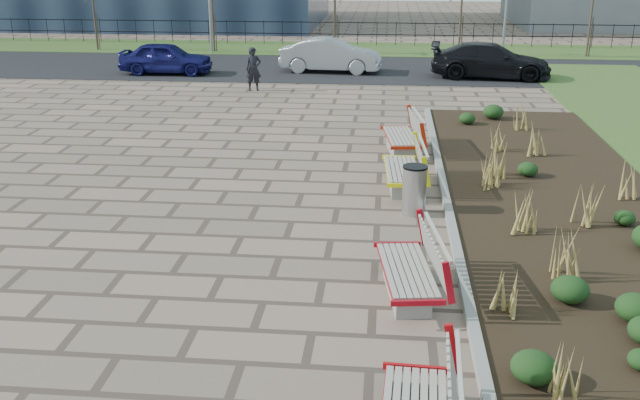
# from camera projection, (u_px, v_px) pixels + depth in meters

# --- Properties ---
(ground) EXTENTS (120.00, 120.00, 0.00)m
(ground) POSITION_uv_depth(u_px,v_px,m) (195.00, 328.00, 10.13)
(ground) COLOR #816858
(ground) RESTS_ON ground
(planting_bed) EXTENTS (4.50, 18.00, 0.10)m
(planting_bed) POSITION_uv_depth(u_px,v_px,m) (566.00, 214.00, 14.24)
(planting_bed) COLOR black
(planting_bed) RESTS_ON ground
(planting_curb) EXTENTS (0.16, 18.00, 0.15)m
(planting_curb) POSITION_uv_depth(u_px,v_px,m) (448.00, 209.00, 14.44)
(planting_curb) COLOR gray
(planting_curb) RESTS_ON ground
(grass_verge_far) EXTENTS (80.00, 5.00, 0.04)m
(grass_verge_far) POSITION_uv_depth(u_px,v_px,m) (337.00, 49.00, 36.32)
(grass_verge_far) COLOR #33511E
(grass_verge_far) RESTS_ON ground
(road) EXTENTS (80.00, 7.00, 0.02)m
(road) POSITION_uv_depth(u_px,v_px,m) (327.00, 69.00, 30.71)
(road) COLOR black
(road) RESTS_ON ground
(bench_b) EXTENTS (1.18, 2.20, 1.00)m
(bench_b) POSITION_uv_depth(u_px,v_px,m) (407.00, 266.00, 10.88)
(bench_b) COLOR #AD0B18
(bench_b) RESTS_ON ground
(bench_c) EXTENTS (1.02, 2.15, 1.00)m
(bench_c) POSITION_uv_depth(u_px,v_px,m) (402.00, 167.00, 15.66)
(bench_c) COLOR #FFFA0D
(bench_c) RESTS_ON ground
(bench_d) EXTENTS (1.16, 2.20, 1.00)m
(bench_d) POSITION_uv_depth(u_px,v_px,m) (401.00, 134.00, 18.35)
(bench_d) COLOR #B4240C
(bench_d) RESTS_ON ground
(litter_bin) EXTENTS (0.48, 0.48, 0.99)m
(litter_bin) POSITION_uv_depth(u_px,v_px,m) (414.00, 191.00, 14.20)
(litter_bin) COLOR #B2B2B7
(litter_bin) RESTS_ON ground
(pedestrian) EXTENTS (0.67, 0.54, 1.58)m
(pedestrian) POSITION_uv_depth(u_px,v_px,m) (253.00, 69.00, 25.98)
(pedestrian) COLOR black
(pedestrian) RESTS_ON ground
(car_blue) EXTENTS (3.79, 1.56, 1.29)m
(car_blue) POSITION_uv_depth(u_px,v_px,m) (166.00, 58.00, 29.32)
(car_blue) COLOR #131355
(car_blue) RESTS_ON road
(car_silver) EXTENTS (4.27, 1.77, 1.37)m
(car_silver) POSITION_uv_depth(u_px,v_px,m) (331.00, 55.00, 29.70)
(car_silver) COLOR gray
(car_silver) RESTS_ON road
(car_black) EXTENTS (4.87, 2.32, 1.37)m
(car_black) POSITION_uv_depth(u_px,v_px,m) (491.00, 61.00, 28.38)
(car_black) COLOR black
(car_black) RESTS_ON road
(tree_a) EXTENTS (1.40, 1.40, 4.00)m
(tree_a) POSITION_uv_depth(u_px,v_px,m) (94.00, 9.00, 35.29)
(tree_a) COLOR #4C3D2D
(tree_a) RESTS_ON grass_verge_far
(tree_b) EXTENTS (1.40, 1.40, 4.00)m
(tree_b) POSITION_uv_depth(u_px,v_px,m) (212.00, 10.00, 34.76)
(tree_b) COLOR #4C3D2D
(tree_b) RESTS_ON grass_verge_far
(tree_c) EXTENTS (1.40, 1.40, 4.00)m
(tree_c) POSITION_uv_depth(u_px,v_px,m) (335.00, 11.00, 34.23)
(tree_c) COLOR #4C3D2D
(tree_c) RESTS_ON grass_verge_far
(tree_d) EXTENTS (1.40, 1.40, 4.00)m
(tree_d) POSITION_uv_depth(u_px,v_px,m) (461.00, 12.00, 33.70)
(tree_d) COLOR #4C3D2D
(tree_d) RESTS_ON grass_verge_far
(tree_e) EXTENTS (1.40, 1.40, 4.00)m
(tree_e) POSITION_uv_depth(u_px,v_px,m) (591.00, 13.00, 33.17)
(tree_e) COLOR #4C3D2D
(tree_e) RESTS_ON grass_verge_far
(railing_fence) EXTENTS (44.00, 0.10, 1.20)m
(railing_fence) POSITION_uv_depth(u_px,v_px,m) (339.00, 33.00, 37.51)
(railing_fence) COLOR black
(railing_fence) RESTS_ON grass_verge_far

